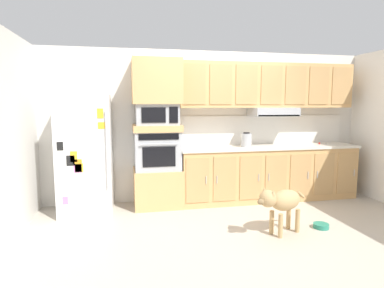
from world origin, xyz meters
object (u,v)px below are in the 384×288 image
at_px(electric_kettle, 246,140).
at_px(microwave, 157,114).
at_px(built_in_oven, 157,150).
at_px(dog_food_bowl, 321,226).
at_px(screwdriver, 320,143).
at_px(refrigerator, 85,154).
at_px(dog, 282,202).

bearing_deg(electric_kettle, microwave, 178.15).
height_order(built_in_oven, dog_food_bowl, built_in_oven).
bearing_deg(screwdriver, built_in_oven, -179.18).
height_order(refrigerator, dog, refrigerator).
distance_m(built_in_oven, microwave, 0.56).
distance_m(microwave, electric_kettle, 1.52).
distance_m(built_in_oven, electric_kettle, 1.47).
bearing_deg(refrigerator, dog, -29.58).
xyz_separation_m(refrigerator, electric_kettle, (2.54, 0.02, 0.15)).
height_order(screwdriver, electric_kettle, electric_kettle).
relative_size(refrigerator, built_in_oven, 2.51).
height_order(refrigerator, microwave, refrigerator).
bearing_deg(microwave, electric_kettle, -1.85).
bearing_deg(microwave, dog_food_bowl, -34.71).
bearing_deg(refrigerator, screwdriver, 1.58).
relative_size(microwave, screwdriver, 3.86).
bearing_deg(screwdriver, dog_food_bowl, -121.20).
relative_size(microwave, dog, 0.80).
xyz_separation_m(built_in_oven, dog_food_bowl, (2.01, -1.39, -0.87)).
relative_size(microwave, dog_food_bowl, 3.22).
height_order(electric_kettle, dog, electric_kettle).
relative_size(screwdriver, dog, 0.21).
distance_m(screwdriver, dog, 2.18).
xyz_separation_m(microwave, dog_food_bowl, (2.01, -1.39, -1.43)).
xyz_separation_m(dog, dog_food_bowl, (0.62, 0.08, -0.39)).
bearing_deg(electric_kettle, dog_food_bowl, -67.95).
bearing_deg(electric_kettle, built_in_oven, 178.15).
height_order(built_in_oven, microwave, microwave).
bearing_deg(dog, microwave, -68.73).
relative_size(refrigerator, electric_kettle, 7.33).
relative_size(built_in_oven, microwave, 1.09).
distance_m(dog, dog_food_bowl, 0.73).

